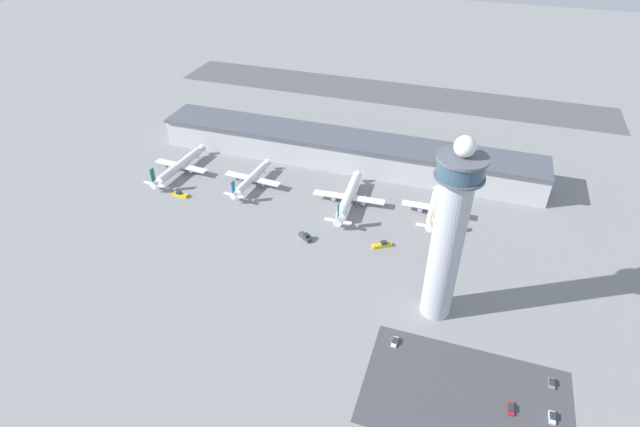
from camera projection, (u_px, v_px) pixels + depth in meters
name	position (u px, v px, depth m)	size (l,w,h in m)	color
ground_plane	(300.00, 238.00, 222.00)	(1000.00, 1000.00, 0.00)	gray
terminal_building	(345.00, 150.00, 271.41)	(208.50, 25.00, 16.42)	#B2B2B7
runway_strip	(387.00, 92.00, 361.63)	(312.76, 44.00, 0.01)	#515154
control_tower	(449.00, 233.00, 165.23)	(15.78, 15.78, 71.69)	#ADB2BC
parking_lot_surface	(466.00, 396.00, 156.08)	(64.00, 40.00, 0.01)	#424247
airplane_gate_alpha	(180.00, 166.00, 266.41)	(31.60, 44.54, 13.22)	silver
airplane_gate_bravo	(252.00, 178.00, 255.22)	(31.14, 37.12, 12.35)	silver
airplane_gate_charlie	(348.00, 197.00, 241.29)	(35.52, 44.29, 13.72)	white
airplane_gate_delta	(434.00, 208.00, 233.63)	(30.64, 34.51, 14.01)	white
service_truck_catering	(180.00, 195.00, 249.13)	(7.82, 2.81, 2.48)	black
service_truck_fuel	(382.00, 245.00, 216.35)	(8.32, 6.32, 2.55)	black
service_truck_baggage	(305.00, 237.00, 220.63)	(7.17, 5.78, 3.08)	black
car_yellow_taxi	(511.00, 408.00, 152.04)	(2.08, 4.78, 1.43)	black
car_white_wagon	(552.00, 417.00, 149.56)	(1.84, 4.35, 1.57)	black
car_navy_sedan	(395.00, 342.00, 173.18)	(2.02, 4.58, 1.39)	black
car_black_suv	(552.00, 383.00, 159.38)	(1.85, 4.15, 1.37)	black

